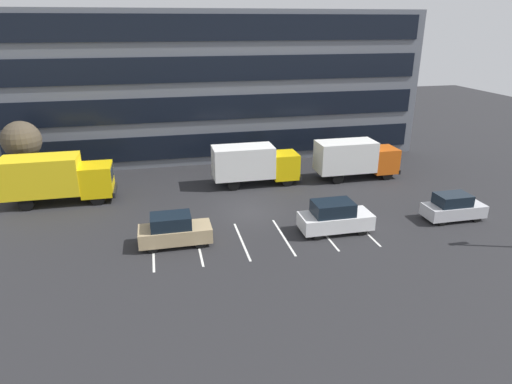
# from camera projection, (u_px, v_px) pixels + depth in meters

# --- Properties ---
(ground_plane) EXTENTS (120.00, 120.00, 0.00)m
(ground_plane) POSITION_uv_depth(u_px,v_px,m) (249.00, 213.00, 33.11)
(ground_plane) COLOR #262628
(office_building) EXTENTS (41.35, 10.55, 14.40)m
(office_building) POSITION_uv_depth(u_px,v_px,m) (213.00, 84.00, 46.90)
(office_building) COLOR slate
(office_building) RESTS_ON ground_plane
(lot_markings) EXTENTS (14.14, 5.40, 0.01)m
(lot_markings) POSITION_uv_depth(u_px,v_px,m) (263.00, 239.00, 29.17)
(lot_markings) COLOR silver
(lot_markings) RESTS_ON ground_plane
(box_truck_yellow) EXTENTS (7.47, 2.47, 3.46)m
(box_truck_yellow) POSITION_uv_depth(u_px,v_px,m) (254.00, 163.00, 38.24)
(box_truck_yellow) COLOR yellow
(box_truck_yellow) RESTS_ON ground_plane
(box_truck_yellow_all) EXTENTS (8.11, 2.69, 3.76)m
(box_truck_yellow_all) POSITION_uv_depth(u_px,v_px,m) (56.00, 177.00, 34.27)
(box_truck_yellow_all) COLOR yellow
(box_truck_yellow_all) RESTS_ON ground_plane
(box_truck_orange) EXTENTS (7.50, 2.48, 3.48)m
(box_truck_orange) POSITION_uv_depth(u_px,v_px,m) (355.00, 158.00, 39.79)
(box_truck_orange) COLOR #D85914
(box_truck_orange) RESTS_ON ground_plane
(suv_silver) EXTENTS (4.27, 1.81, 1.93)m
(suv_silver) POSITION_uv_depth(u_px,v_px,m) (453.00, 207.00, 31.75)
(suv_silver) COLOR silver
(suv_silver) RESTS_ON ground_plane
(suv_tan) EXTENTS (4.54, 1.92, 2.05)m
(suv_tan) POSITION_uv_depth(u_px,v_px,m) (174.00, 230.00, 28.11)
(suv_tan) COLOR tan
(suv_tan) RESTS_ON ground_plane
(suv_white) EXTENTS (4.83, 2.05, 2.18)m
(suv_white) POSITION_uv_depth(u_px,v_px,m) (335.00, 217.00, 29.82)
(suv_white) COLOR white
(suv_white) RESTS_ON ground_plane
(bare_tree) EXTENTS (3.11, 3.11, 5.83)m
(bare_tree) POSITION_uv_depth(u_px,v_px,m) (21.00, 140.00, 36.28)
(bare_tree) COLOR #473323
(bare_tree) RESTS_ON ground_plane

